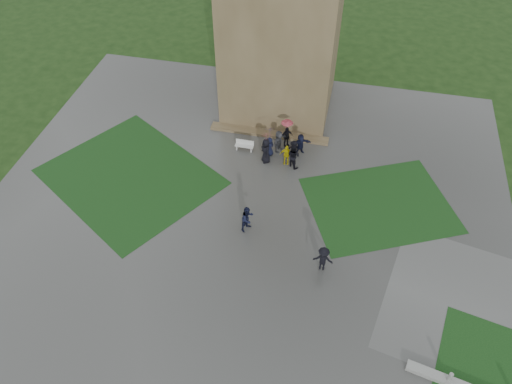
# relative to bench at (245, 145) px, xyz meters

# --- Properties ---
(ground) EXTENTS (120.00, 120.00, 0.00)m
(ground) POSITION_rel_bench_xyz_m (1.42, -8.53, -0.42)
(ground) COLOR black
(plaza) EXTENTS (34.00, 34.00, 0.02)m
(plaza) POSITION_rel_bench_xyz_m (1.42, -6.53, -0.41)
(plaza) COLOR #393936
(plaza) RESTS_ON ground
(lawn_inset_left) EXTENTS (14.10, 13.46, 0.01)m
(lawn_inset_left) POSITION_rel_bench_xyz_m (-7.08, -4.53, -0.40)
(lawn_inset_left) COLOR #123311
(lawn_inset_left) RESTS_ON plaza
(lawn_inset_right) EXTENTS (11.12, 10.15, 0.01)m
(lawn_inset_right) POSITION_rel_bench_xyz_m (9.92, -3.53, -0.40)
(lawn_inset_right) COLOR #123311
(lawn_inset_right) RESTS_ON plaza
(tower_plinth) EXTENTS (9.00, 0.80, 0.22)m
(tower_plinth) POSITION_rel_bench_xyz_m (1.42, 2.07, -0.29)
(tower_plinth) COLOR brown
(tower_plinth) RESTS_ON plaza
(bench) EXTENTS (1.35, 0.44, 0.78)m
(bench) POSITION_rel_bench_xyz_m (0.00, 0.00, 0.00)
(bench) COLOR silver
(bench) RESTS_ON plaza
(visitor_cluster) EXTENTS (3.54, 3.09, 2.58)m
(visitor_cluster) POSITION_rel_bench_xyz_m (2.82, -0.14, 0.77)
(visitor_cluster) COLOR black
(visitor_cluster) RESTS_ON plaza
(pedestrian_mid) EXTENTS (0.91, 1.05, 1.87)m
(pedestrian_mid) POSITION_rel_bench_xyz_m (1.95, -7.35, 0.53)
(pedestrian_mid) COLOR black
(pedestrian_mid) RESTS_ON plaza
(pedestrian_near) EXTENTS (1.16, 0.62, 1.77)m
(pedestrian_near) POSITION_rel_bench_xyz_m (6.85, -9.38, 0.49)
(pedestrian_near) COLOR black
(pedestrian_near) RESTS_ON plaza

